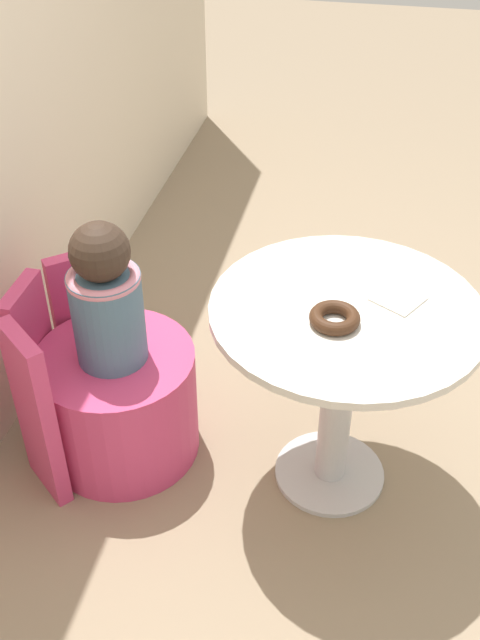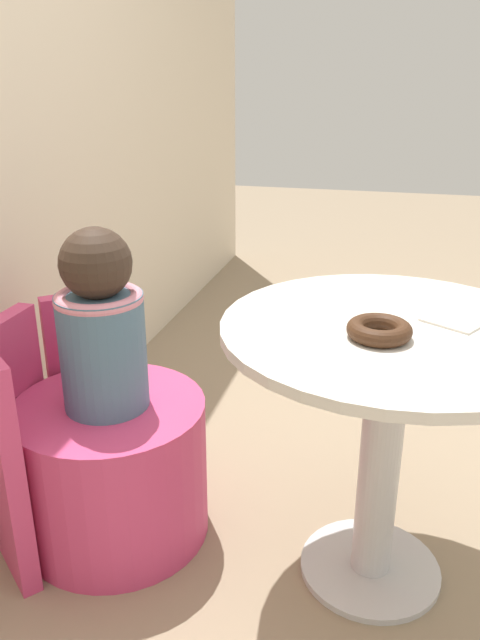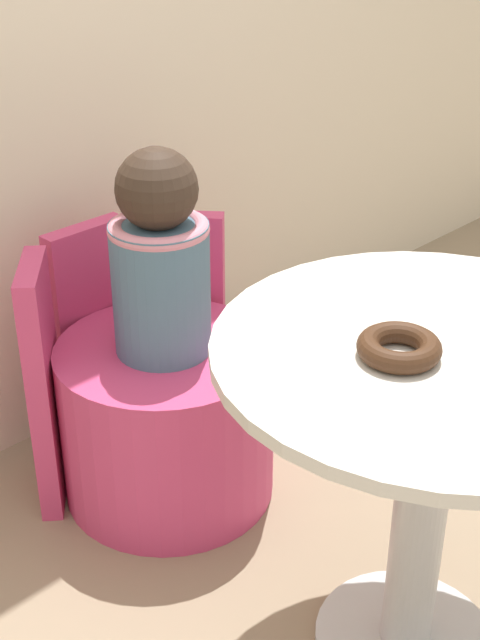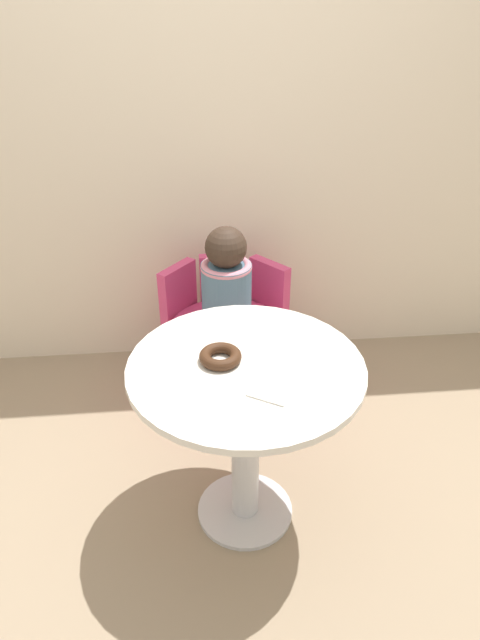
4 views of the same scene
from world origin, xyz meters
name	(u,v)px [view 2 (image 2 of 4)]	position (x,y,z in m)	size (l,w,h in m)	color
ground_plane	(348,589)	(0.00, 0.00, 0.00)	(12.00, 12.00, 0.00)	gray
round_table	(386,394)	(0.08, -0.05, 0.53)	(0.78, 0.78, 0.70)	silver
tub_chair	(114,468)	(0.07, 0.67, 0.20)	(0.52, 0.52, 0.40)	#D13D70
booth_backrest	(40,423)	(0.07, 0.89, 0.31)	(0.62, 0.23, 0.63)	#D13D70
child_figure	(101,326)	(0.07, 0.67, 0.63)	(0.22, 0.22, 0.48)	slate
donut	(379,331)	(0.00, -0.02, 0.72)	(0.14, 0.14, 0.04)	#3D2314
paper_napkin	(456,320)	(0.15, -0.19, 0.70)	(0.17, 0.17, 0.01)	silver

